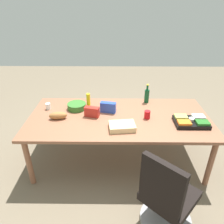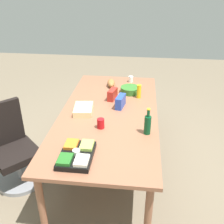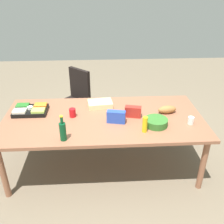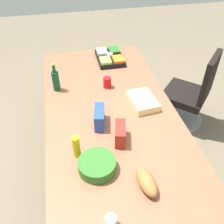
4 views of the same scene
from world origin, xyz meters
The scene contains 13 objects.
ground_plane centered at (0.00, 0.00, 0.00)m, with size 10.00×10.00×0.00m, color #746652.
conference_table centered at (0.00, 0.00, 0.69)m, with size 2.48×1.17×0.75m.
office_chair centered at (0.47, -1.07, 0.37)m, with size 0.68×0.68×0.98m.
paper_cup centered at (-1.04, 0.21, 0.79)m, with size 0.07×0.07×0.09m, color white.
sheet_cake centered at (0.03, -0.31, 0.78)m, with size 0.32×0.22×0.07m, color beige.
wine_bottle centered at (0.44, 0.46, 0.86)m, with size 0.09×0.09×0.30m.
red_solo_cup centered at (0.38, -0.04, 0.80)m, with size 0.08×0.08×0.11m, color red.
mustard_bottle centered at (-0.46, 0.35, 0.84)m, with size 0.06×0.06×0.19m, color yellow.
salad_bowl centered at (-0.62, 0.22, 0.79)m, with size 0.27×0.27×0.09m, color #326E29.
bread_loaf centered at (-0.82, -0.07, 0.80)m, with size 0.24×0.11×0.10m, color #A46A38.
veggie_tray centered at (0.93, -0.18, 0.78)m, with size 0.42×0.30×0.09m.
chip_bag_red centered at (-0.37, 0.00, 0.82)m, with size 0.20×0.08×0.14m, color #B52920.
chip_bag_blue centered at (-0.15, 0.13, 0.82)m, with size 0.22×0.08×0.15m, color #2849B7.
Camera 3 is at (0.05, 2.72, 2.29)m, focal length 40.15 mm.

